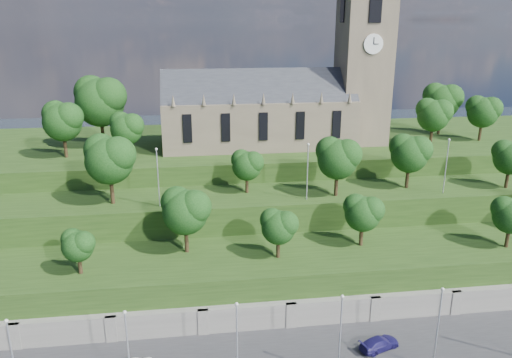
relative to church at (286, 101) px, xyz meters
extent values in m
cube|color=slate|center=(-0.79, -33.98, -20.02)|extent=(160.00, 2.00, 5.00)
cube|color=slate|center=(-35.79, -34.78, -20.02)|extent=(1.20, 0.60, 5.00)
cube|color=slate|center=(-25.79, -34.78, -20.02)|extent=(1.20, 0.60, 5.00)
cube|color=slate|center=(-15.79, -34.78, -20.02)|extent=(1.20, 0.60, 5.00)
cube|color=slate|center=(-5.79, -34.78, -20.02)|extent=(1.20, 0.60, 5.00)
cube|color=slate|center=(4.21, -34.78, -20.02)|extent=(1.20, 0.60, 5.00)
cube|color=slate|center=(14.21, -34.78, -20.02)|extent=(1.20, 0.60, 5.00)
cube|color=#203B13|center=(-0.79, -27.98, -18.52)|extent=(160.00, 12.00, 8.00)
cube|color=#203B13|center=(-0.79, -16.98, -16.52)|extent=(160.00, 10.00, 12.00)
cube|color=#203B13|center=(-0.79, 4.02, -15.02)|extent=(160.00, 32.00, 15.00)
cube|color=brown|center=(-4.79, 0.02, -3.52)|extent=(32.00, 12.00, 8.00)
cube|color=#26282E|center=(-4.79, 0.02, 0.48)|extent=(32.00, 10.18, 10.18)
cone|color=brown|center=(-18.79, -5.98, 1.38)|extent=(0.70, 0.70, 1.80)
cone|color=brown|center=(-14.12, -5.98, 1.38)|extent=(0.70, 0.70, 1.80)
cone|color=brown|center=(-9.46, -5.98, 1.38)|extent=(0.70, 0.70, 1.80)
cone|color=brown|center=(-4.79, -5.98, 1.38)|extent=(0.70, 0.70, 1.80)
cone|color=brown|center=(-0.12, -5.98, 1.38)|extent=(0.70, 0.70, 1.80)
cone|color=brown|center=(4.54, -5.98, 1.38)|extent=(0.70, 0.70, 1.80)
cone|color=brown|center=(9.21, -5.98, 1.38)|extent=(0.70, 0.70, 1.80)
cube|color=black|center=(-16.79, -6.06, -3.02)|extent=(1.40, 0.25, 4.50)
cube|color=black|center=(-10.79, -6.06, -3.02)|extent=(1.40, 0.25, 4.50)
cube|color=black|center=(-4.79, -6.06, -3.02)|extent=(1.40, 0.25, 4.50)
cube|color=black|center=(1.21, -6.06, -3.02)|extent=(1.40, 0.25, 4.50)
cube|color=black|center=(7.21, -6.06, -3.02)|extent=(1.40, 0.25, 4.50)
cube|color=brown|center=(13.21, 0.02, 4.98)|extent=(8.00, 8.00, 25.00)
cube|color=black|center=(13.21, -4.06, 14.48)|extent=(2.00, 0.25, 3.50)
cube|color=black|center=(13.21, 4.10, 14.48)|extent=(2.00, 0.25, 3.50)
cube|color=black|center=(9.13, 0.02, 14.48)|extent=(0.25, 2.00, 3.50)
cube|color=black|center=(17.29, 0.02, 14.48)|extent=(0.25, 2.00, 3.50)
cylinder|color=white|center=(13.21, -4.10, 9.48)|extent=(3.20, 0.30, 3.20)
cylinder|color=white|center=(17.33, 0.02, 9.48)|extent=(0.30, 3.20, 3.20)
cube|color=black|center=(13.21, -4.28, 9.98)|extent=(0.12, 0.05, 1.10)
cube|color=black|center=(13.61, -4.28, 9.48)|extent=(0.80, 0.05, 0.12)
cylinder|color=black|center=(-29.44, -29.98, -13.37)|extent=(0.46, 0.46, 2.31)
sphere|color=#0F340E|center=(-29.44, -29.98, -11.13)|extent=(3.59, 3.59, 3.59)
sphere|color=#0F340E|center=(-28.72, -30.34, -10.59)|extent=(2.69, 2.69, 2.69)
sphere|color=#0F340E|center=(-30.07, -29.54, -10.42)|extent=(2.52, 2.52, 2.52)
cylinder|color=black|center=(-17.37, -25.98, -12.71)|extent=(0.52, 0.52, 3.61)
sphere|color=#0F340E|center=(-17.37, -25.98, -9.22)|extent=(5.62, 5.62, 5.62)
sphere|color=#0F340E|center=(-16.24, -26.55, -8.38)|extent=(4.22, 4.22, 4.22)
sphere|color=#0F340E|center=(-18.35, -25.28, -8.10)|extent=(3.93, 3.93, 3.93)
cylinder|color=black|center=(-6.33, -28.98, -13.19)|extent=(0.48, 0.48, 2.67)
sphere|color=#0F340E|center=(-6.33, -28.98, -10.60)|extent=(4.15, 4.15, 4.15)
sphere|color=#0F340E|center=(-5.50, -29.40, -9.98)|extent=(3.12, 3.12, 3.12)
sphere|color=#0F340E|center=(-7.06, -28.47, -9.77)|extent=(2.91, 2.91, 2.91)
cylinder|color=black|center=(4.83, -26.98, -13.06)|extent=(0.49, 0.49, 2.93)
sphere|color=#0F340E|center=(4.83, -26.98, -10.23)|extent=(4.55, 4.55, 4.55)
sphere|color=#0F340E|center=(5.75, -27.44, -9.55)|extent=(3.41, 3.41, 3.41)
sphere|color=#0F340E|center=(4.04, -26.42, -9.32)|extent=(3.19, 3.19, 3.19)
cylinder|color=black|center=(23.10, -29.98, -13.09)|extent=(0.49, 0.49, 2.87)
sphere|color=#0F340E|center=(23.10, -29.98, -10.31)|extent=(4.46, 4.46, 4.46)
sphere|color=#0F340E|center=(22.31, -29.43, -9.42)|extent=(3.12, 3.12, 3.12)
cylinder|color=black|center=(-27.12, -17.98, -8.48)|extent=(0.54, 0.54, 4.08)
sphere|color=#0F340E|center=(-27.12, -17.98, -4.53)|extent=(6.35, 6.35, 6.35)
sphere|color=#0F340E|center=(-25.85, -18.62, -3.58)|extent=(4.76, 4.76, 4.76)
sphere|color=#0F340E|center=(-28.23, -17.19, -3.26)|extent=(4.45, 4.45, 4.45)
cylinder|color=black|center=(-8.63, -15.98, -9.17)|extent=(0.48, 0.48, 2.69)
sphere|color=#0F340E|center=(-8.63, -15.98, -6.57)|extent=(4.19, 4.19, 4.19)
sphere|color=#0F340E|center=(-7.79, -16.40, -5.94)|extent=(3.14, 3.14, 3.14)
sphere|color=#0F340E|center=(-9.36, -15.46, -5.73)|extent=(2.93, 2.93, 2.93)
cylinder|color=black|center=(3.67, -18.98, -8.72)|extent=(0.52, 0.52, 3.61)
sphere|color=#0F340E|center=(3.67, -18.98, -5.23)|extent=(5.61, 5.61, 5.61)
sphere|color=#0F340E|center=(4.79, -19.55, -4.39)|extent=(4.21, 4.21, 4.21)
sphere|color=#0F340E|center=(2.68, -18.28, -4.11)|extent=(3.93, 3.93, 3.93)
cylinder|color=black|center=(15.04, -16.98, -8.79)|extent=(0.51, 0.51, 3.46)
sphere|color=#0F340E|center=(15.04, -16.98, -5.44)|extent=(5.39, 5.39, 5.39)
sphere|color=#0F340E|center=(16.11, -17.52, -4.64)|extent=(4.04, 4.04, 4.04)
sphere|color=#0F340E|center=(14.09, -16.31, -4.37)|extent=(3.77, 3.77, 3.77)
cylinder|color=black|center=(29.60, -18.98, -8.98)|extent=(0.50, 0.50, 3.08)
sphere|color=#0F340E|center=(29.60, -18.98, -6.00)|extent=(4.79, 4.79, 4.79)
sphere|color=#0F340E|center=(28.76, -18.39, -5.04)|extent=(3.36, 3.36, 3.36)
cylinder|color=black|center=(-35.91, -3.98, -5.61)|extent=(0.53, 0.53, 3.82)
sphere|color=#0F340E|center=(-35.91, -3.98, -1.91)|extent=(5.95, 5.95, 5.95)
sphere|color=#0F340E|center=(-34.72, -4.58, -1.02)|extent=(4.46, 4.46, 4.46)
sphere|color=#0F340E|center=(-36.95, -3.24, -0.72)|extent=(4.16, 4.16, 4.16)
cylinder|color=black|center=(-31.07, 2.02, -4.94)|extent=(0.59, 0.59, 5.17)
sphere|color=#0F340E|center=(-31.07, 2.02, 0.06)|extent=(8.04, 8.04, 8.04)
sphere|color=#0F340E|center=(-29.46, 1.21, 1.27)|extent=(6.03, 6.03, 6.03)
sphere|color=#0F340E|center=(-32.48, 3.02, 1.67)|extent=(5.63, 5.63, 5.63)
cylinder|color=black|center=(-26.10, -5.98, -5.95)|extent=(0.50, 0.50, 3.13)
sphere|color=#0F340E|center=(-26.10, -5.98, -2.93)|extent=(4.88, 4.88, 4.88)
sphere|color=#0F340E|center=(-25.13, -6.47, -2.19)|extent=(3.66, 3.66, 3.66)
sphere|color=#0F340E|center=(-26.96, -5.38, -1.95)|extent=(3.41, 3.41, 3.41)
cylinder|color=black|center=(24.79, -3.98, -5.78)|extent=(0.51, 0.51, 3.48)
sphere|color=#0F340E|center=(24.79, -3.98, -2.41)|extent=(5.42, 5.42, 5.42)
sphere|color=#0F340E|center=(25.87, -4.53, -1.60)|extent=(4.06, 4.06, 4.06)
sphere|color=#0F340E|center=(23.84, -3.31, -1.33)|extent=(3.79, 3.79, 3.79)
cylinder|color=black|center=(30.30, 4.02, -5.46)|extent=(0.54, 0.54, 4.13)
sphere|color=#0F340E|center=(30.30, 4.02, -1.47)|extent=(6.42, 6.42, 6.42)
sphere|color=#0F340E|center=(31.59, 3.37, -0.50)|extent=(4.82, 4.82, 4.82)
sphere|color=#0F340E|center=(29.18, 4.82, -0.18)|extent=(4.49, 4.49, 4.49)
cylinder|color=black|center=(35.03, -1.98, -5.79)|extent=(0.51, 0.51, 3.46)
sphere|color=#0F340E|center=(35.03, -1.98, -2.45)|extent=(5.38, 5.38, 5.38)
sphere|color=#0F340E|center=(36.10, -2.52, -1.65)|extent=(4.03, 4.03, 4.03)
sphere|color=#0F340E|center=(34.09, -1.31, -1.38)|extent=(3.76, 3.76, 3.76)
sphere|color=silver|center=(-32.79, -43.48, -11.65)|extent=(0.36, 0.36, 0.36)
cylinder|color=#B2B2B7|center=(-22.79, -43.48, -16.15)|extent=(0.16, 0.16, 8.75)
sphere|color=silver|center=(-22.79, -43.48, -11.65)|extent=(0.36, 0.36, 0.36)
cylinder|color=#B2B2B7|center=(-12.79, -43.48, -16.15)|extent=(0.16, 0.16, 8.75)
sphere|color=silver|center=(-12.79, -43.48, -11.65)|extent=(0.36, 0.36, 0.36)
cylinder|color=#B2B2B7|center=(-2.79, -43.48, -16.15)|extent=(0.16, 0.16, 8.75)
sphere|color=silver|center=(-2.79, -43.48, -11.65)|extent=(0.36, 0.36, 0.36)
cylinder|color=#B2B2B7|center=(7.21, -43.48, -16.15)|extent=(0.16, 0.16, 8.75)
sphere|color=silver|center=(7.21, -43.48, -11.65)|extent=(0.36, 0.36, 0.36)
cylinder|color=#B2B2B7|center=(-20.79, -19.98, -6.67)|extent=(0.16, 0.16, 7.70)
sphere|color=silver|center=(-20.79, -19.98, -2.70)|extent=(0.36, 0.36, 0.36)
cylinder|color=#B2B2B7|center=(-0.79, -19.98, -6.67)|extent=(0.16, 0.16, 7.70)
sphere|color=silver|center=(-0.79, -19.98, -2.70)|extent=(0.36, 0.36, 0.36)
cylinder|color=#B2B2B7|center=(19.21, -19.98, -6.67)|extent=(0.16, 0.16, 7.70)
sphere|color=silver|center=(19.21, -19.98, -2.70)|extent=(0.36, 0.36, 0.36)
imported|color=navy|center=(2.80, -40.02, -19.85)|extent=(5.01, 3.39, 1.35)
camera|label=1|loc=(-16.32, -83.29, 13.16)|focal=35.00mm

